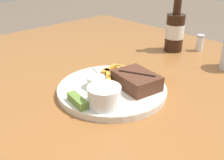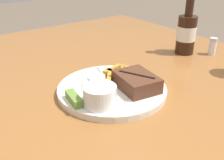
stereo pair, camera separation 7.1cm
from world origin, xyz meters
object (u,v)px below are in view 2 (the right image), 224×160
Objects in this scene: steak_portion at (136,82)px; fork_utensil at (104,74)px; coleslaw_cup at (100,95)px; pickle_spear at (74,98)px; beer_bottle at (186,32)px; dipping_sauce_cup at (96,81)px; dinner_plate at (112,89)px; salt_shaker at (213,46)px.

fork_utensil is at bearing -170.01° from steak_portion.
coleslaw_cup is (0.01, -0.13, 0.01)m from steak_portion.
pickle_spear is 0.55m from beer_bottle.
steak_portion is 0.13m from coleslaw_cup.
dipping_sauce_cup is at bearing -32.08° from fork_utensil.
beer_bottle is (-0.01, 0.39, 0.06)m from fork_utensil.
fork_utensil is (-0.13, 0.11, -0.03)m from coleslaw_cup.
dipping_sauce_cup is 0.08m from fork_utensil.
beer_bottle reaches higher than fork_utensil.
pickle_spear is (-0.04, -0.17, -0.01)m from steak_portion.
beer_bottle is (-0.09, 0.41, 0.07)m from dinner_plate.
beer_bottle is at bearing 110.89° from fork_utensil.
pickle_spear is (0.04, -0.09, -0.01)m from dipping_sauce_cup.
coleslaw_cup is 0.10m from dipping_sauce_cup.
salt_shaker is (0.06, 0.46, 0.01)m from fork_utensil.
dinner_plate is 0.08m from fork_utensil.
dinner_plate is 4.63× the size of salt_shaker.
pickle_spear is 0.56× the size of fork_utensil.
steak_portion is at bearing 28.95° from fork_utensil.
pickle_spear is at bearing -67.69° from dipping_sauce_cup.
salt_shaker is (0.01, 0.52, -0.00)m from dipping_sauce_cup.
pickle_spear is at bearing -79.64° from beer_bottle.
beer_bottle reaches higher than dinner_plate.
dipping_sauce_cup is 0.45m from beer_bottle.
beer_bottle is (-0.15, 0.49, 0.04)m from coleslaw_cup.
steak_portion is 1.82× the size of pickle_spear.
salt_shaker is at bearing 43.56° from beer_bottle.
dipping_sauce_cup is at bearing -91.46° from salt_shaker.
steak_portion reaches higher than pickle_spear.
dipping_sauce_cup is at bearing -132.63° from steak_portion.
beer_bottle reaches higher than steak_portion.
dipping_sauce_cup is at bearing -129.35° from dinner_plate.
coleslaw_cup reaches higher than dipping_sauce_cup.
pickle_spear is at bearing -85.26° from dinner_plate.
fork_utensil is (-0.08, 0.03, 0.01)m from dinner_plate.
coleslaw_cup is 0.57m from salt_shaker.
pickle_spear is 0.32× the size of beer_bottle.
pickle_spear is at bearing -101.94° from steak_portion.
dipping_sauce_cup is at bearing 112.31° from pickle_spear.
beer_bottle is at bearing 106.57° from coleslaw_cup.
coleslaw_cup is at bearing -84.59° from steak_portion.
fork_utensil is at bearing 119.52° from pickle_spear.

